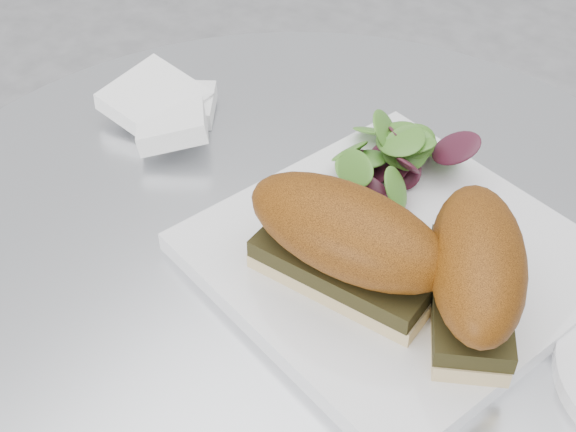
% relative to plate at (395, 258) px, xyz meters
% --- Properties ---
extents(plate, '(0.31, 0.31, 0.02)m').
position_rel_plate_xyz_m(plate, '(0.00, 0.00, 0.00)').
color(plate, silver).
rests_on(plate, table).
extents(sandwich_left, '(0.16, 0.07, 0.08)m').
position_rel_plate_xyz_m(sandwich_left, '(-0.01, -0.05, 0.05)').
color(sandwich_left, tan).
rests_on(sandwich_left, plate).
extents(sandwich_right, '(0.12, 0.15, 0.08)m').
position_rel_plate_xyz_m(sandwich_right, '(0.07, -0.02, 0.05)').
color(sandwich_right, tan).
rests_on(sandwich_right, plate).
extents(salad, '(0.10, 0.10, 0.05)m').
position_rel_plate_xyz_m(salad, '(-0.05, 0.08, 0.03)').
color(salad, '#4F8E2E').
rests_on(salad, plate).
extents(napkin, '(0.13, 0.13, 0.02)m').
position_rel_plate_xyz_m(napkin, '(-0.26, 0.02, 0.00)').
color(napkin, white).
rests_on(napkin, table).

